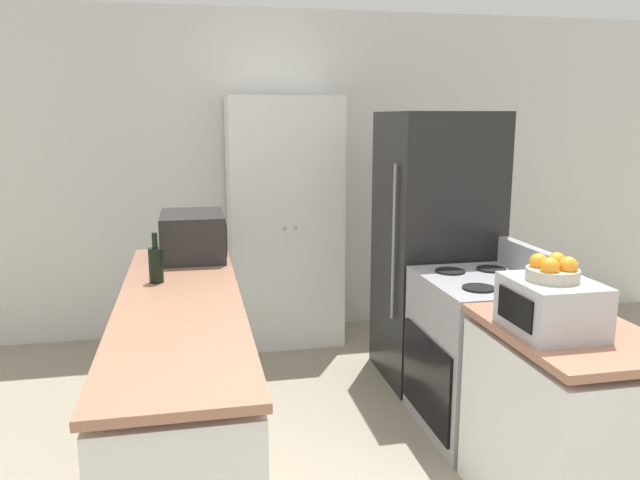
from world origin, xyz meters
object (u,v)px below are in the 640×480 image
pantry_cabinet (284,222)px  stove (481,354)px  fruit_bowl (553,270)px  toaster_oven (551,306)px  wine_bottle (156,264)px  refrigerator (435,248)px  microwave (193,235)px

pantry_cabinet → stove: size_ratio=1.83×
pantry_cabinet → fruit_bowl: bearing=-73.9°
toaster_oven → wine_bottle: bearing=145.2°
pantry_cabinet → toaster_oven: bearing=-73.8°
refrigerator → pantry_cabinet: bearing=134.2°
fruit_bowl → stove: bearing=80.8°
toaster_oven → fruit_bowl: size_ratio=1.80×
pantry_cabinet → microwave: bearing=-130.6°
stove → wine_bottle: 1.88m
microwave → toaster_oven: 2.24m
pantry_cabinet → stove: 1.97m
toaster_oven → fruit_bowl: (-0.01, -0.00, 0.15)m
stove → microwave: size_ratio=1.97×
toaster_oven → pantry_cabinet: bearing=106.2°
stove → microwave: 1.89m
refrigerator → toaster_oven: (-0.15, -1.63, 0.10)m
refrigerator → fruit_bowl: size_ratio=8.45×
fruit_bowl → toaster_oven: bearing=4.3°
toaster_oven → fruit_bowl: bearing=-175.7°
microwave → wine_bottle: microwave is taller
wine_bottle → pantry_cabinet: bearing=57.1°
microwave → fruit_bowl: bearing=-50.1°
pantry_cabinet → microwave: size_ratio=3.60×
stove → fruit_bowl: fruit_bowl is taller
stove → microwave: (-1.57, 0.87, 0.58)m
wine_bottle → fruit_bowl: fruit_bowl is taller
stove → fruit_bowl: size_ratio=4.92×
refrigerator → microwave: bearing=176.8°
refrigerator → stove: bearing=-91.4°
refrigerator → fruit_bowl: bearing=-95.5°
wine_bottle → fruit_bowl: bearing=-34.9°
pantry_cabinet → refrigerator: size_ratio=1.07×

